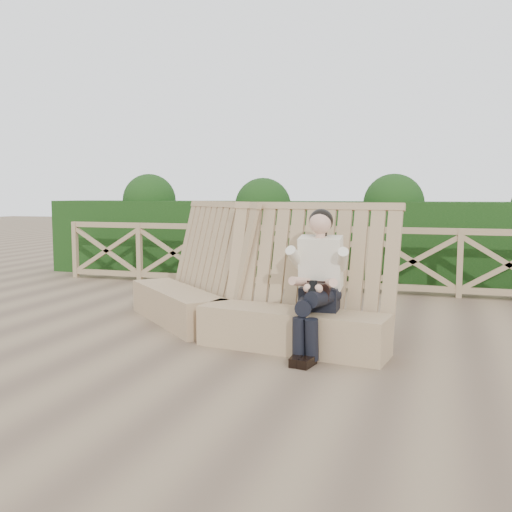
% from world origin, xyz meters
% --- Properties ---
extents(ground, '(60.00, 60.00, 0.00)m').
position_xyz_m(ground, '(0.00, 0.00, 0.00)').
color(ground, brown).
rests_on(ground, ground).
extents(bench, '(3.69, 2.23, 1.56)m').
position_xyz_m(bench, '(-0.40, 0.17, 0.39)').
color(bench, '#977E56').
rests_on(bench, ground).
extents(woman, '(0.44, 0.94, 1.48)m').
position_xyz_m(woman, '(0.70, -0.31, 0.78)').
color(woman, black).
rests_on(woman, ground).
extents(guardrail, '(10.10, 0.09, 1.10)m').
position_xyz_m(guardrail, '(0.00, 3.50, 0.55)').
color(guardrail, '#7E6649').
rests_on(guardrail, ground).
extents(hedge, '(12.00, 1.20, 1.50)m').
position_xyz_m(hedge, '(0.00, 4.70, 0.75)').
color(hedge, black).
rests_on(hedge, ground).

